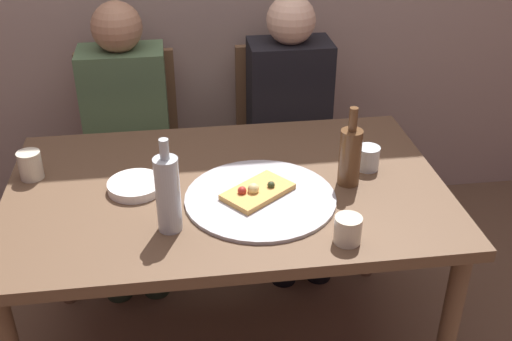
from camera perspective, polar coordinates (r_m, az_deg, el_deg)
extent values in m
cube|color=brown|center=(2.04, -2.73, -1.90)|extent=(1.43, 0.90, 0.04)
cylinder|color=brown|center=(2.13, 17.12, -14.77)|extent=(0.06, 0.06, 0.72)
cylinder|color=brown|center=(2.63, -17.86, -5.37)|extent=(0.06, 0.06, 0.72)
cylinder|color=brown|center=(2.70, 10.71, -3.32)|extent=(0.06, 0.06, 0.72)
cylinder|color=#ADADB2|center=(1.96, 0.40, -2.57)|extent=(0.48, 0.48, 0.01)
cube|color=tan|center=(1.96, 0.17, -1.97)|extent=(0.25, 0.24, 0.02)
sphere|color=#EAD184|center=(1.94, -0.24, -1.69)|extent=(0.04, 0.04, 0.04)
sphere|color=#2D381E|center=(1.97, 1.40, -1.34)|extent=(0.02, 0.02, 0.02)
sphere|color=#B22D23|center=(1.93, -1.29, -1.87)|extent=(0.03, 0.03, 0.03)
cylinder|color=#B2BCC1|center=(1.78, -8.12, -2.23)|extent=(0.07, 0.07, 0.23)
cylinder|color=#B2BCC1|center=(1.71, -8.47, 1.95)|extent=(0.03, 0.03, 0.06)
cylinder|color=brown|center=(2.02, 8.65, 1.20)|extent=(0.07, 0.07, 0.19)
cylinder|color=brown|center=(1.96, 8.95, 4.68)|extent=(0.03, 0.03, 0.08)
cylinder|color=silver|center=(2.15, 10.28, 1.14)|extent=(0.08, 0.08, 0.08)
cylinder|color=beige|center=(1.77, 8.46, -5.41)|extent=(0.08, 0.08, 0.08)
cylinder|color=beige|center=(2.19, -20.09, 0.47)|extent=(0.08, 0.08, 0.10)
cylinder|color=white|center=(2.04, -11.05, -1.39)|extent=(0.18, 0.18, 0.03)
cube|color=brown|center=(2.86, -11.39, 0.85)|extent=(0.44, 0.44, 0.05)
cube|color=brown|center=(2.94, -11.69, 6.56)|extent=(0.44, 0.04, 0.45)
cylinder|color=brown|center=(2.81, -7.18, -4.99)|extent=(0.04, 0.04, 0.42)
cylinder|color=brown|center=(2.84, -14.88, -5.46)|extent=(0.04, 0.04, 0.42)
cylinder|color=brown|center=(3.13, -7.38, -1.03)|extent=(0.04, 0.04, 0.42)
cylinder|color=brown|center=(3.16, -14.27, -1.49)|extent=(0.04, 0.04, 0.42)
cube|color=brown|center=(2.89, 2.98, 1.81)|extent=(0.44, 0.44, 0.05)
cube|color=brown|center=(2.97, 2.39, 7.45)|extent=(0.44, 0.04, 0.45)
cylinder|color=brown|center=(2.90, 7.25, -3.86)|extent=(0.04, 0.04, 0.42)
cylinder|color=brown|center=(2.83, -0.24, -4.48)|extent=(0.04, 0.04, 0.42)
cylinder|color=brown|center=(3.21, 5.59, -0.13)|extent=(0.04, 0.04, 0.42)
cylinder|color=brown|center=(3.15, -1.16, -0.60)|extent=(0.04, 0.04, 0.42)
cube|color=#4C6B47|center=(2.76, -11.91, 5.76)|extent=(0.36, 0.22, 0.52)
sphere|color=#A87A5B|center=(2.64, -12.73, 12.78)|extent=(0.21, 0.21, 0.21)
cylinder|color=black|center=(2.70, -9.84, -0.88)|extent=(0.12, 0.40, 0.12)
cylinder|color=black|center=(2.71, -13.21, -1.11)|extent=(0.12, 0.40, 0.12)
cylinder|color=black|center=(2.66, -9.47, -7.25)|extent=(0.11, 0.11, 0.45)
cylinder|color=black|center=(2.67, -12.93, -7.45)|extent=(0.11, 0.11, 0.45)
cube|color=black|center=(2.80, 3.04, 6.70)|extent=(0.36, 0.22, 0.52)
sphere|color=beige|center=(2.68, 3.25, 13.69)|extent=(0.21, 0.21, 0.21)
cylinder|color=black|center=(2.75, 5.29, 0.17)|extent=(0.12, 0.40, 0.12)
cylinder|color=black|center=(2.73, 2.01, -0.06)|extent=(0.12, 0.40, 0.12)
cylinder|color=black|center=(2.71, 5.99, -6.05)|extent=(0.11, 0.11, 0.45)
cylinder|color=black|center=(2.68, 2.64, -6.35)|extent=(0.11, 0.11, 0.45)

